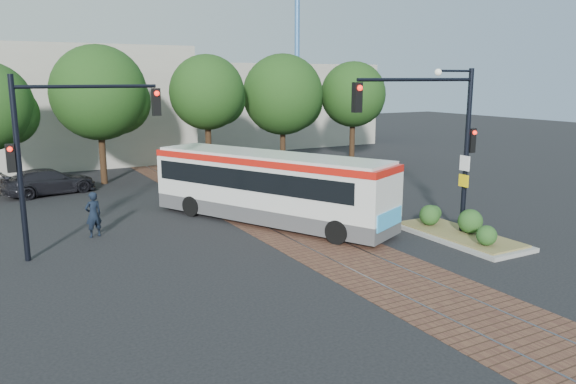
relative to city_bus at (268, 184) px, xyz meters
name	(u,v)px	position (x,y,z in m)	size (l,w,h in m)	color
ground	(337,250)	(0.35, -4.57, -1.60)	(120.00, 120.00, 0.00)	black
trackbed	(282,224)	(0.35, -0.57, -1.60)	(3.60, 40.00, 0.02)	brown
tree_row	(200,95)	(1.56, 11.85, 3.25)	(26.40, 5.60, 7.67)	#382314
warehouses	(123,105)	(-0.18, 24.18, 2.21)	(40.00, 13.00, 8.00)	#ADA899
crane	(297,26)	(18.35, 29.43, 9.28)	(8.00, 0.50, 18.00)	#3F72B2
city_bus	(268,184)	(0.00, 0.00, 0.00)	(6.73, 10.64, 2.87)	#47474A
traffic_island	(458,229)	(5.17, -5.46, -1.27)	(2.20, 5.20, 1.13)	gray
signal_pole_main	(443,127)	(4.21, -5.37, 2.55)	(5.49, 0.46, 6.00)	black
signal_pole_left	(55,141)	(-8.02, -0.57, 2.26)	(4.99, 0.34, 6.00)	black
officer	(93,215)	(-6.70, 1.28, -0.74)	(0.63, 0.41, 1.72)	black
parked_car	(49,181)	(-7.21, 10.57, -0.94)	(1.86, 4.57, 1.33)	black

